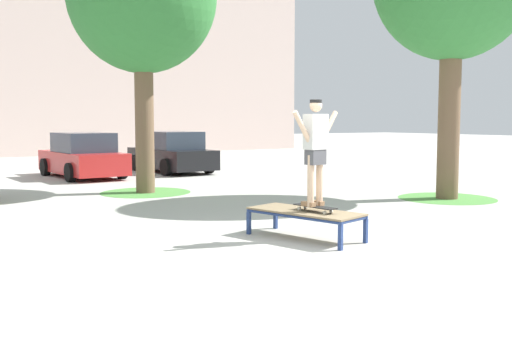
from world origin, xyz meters
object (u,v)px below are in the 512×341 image
skateboard (315,207)px  car_black (172,153)px  skater (315,145)px  skate_box (305,213)px  car_red (83,157)px

skateboard → car_black: car_black is taller
skater → car_black: (3.11, 12.62, -0.84)m
skater → car_black: skater is taller
skate_box → car_black: car_black is taller
car_red → skateboard: bearing=-88.8°
skate_box → skateboard: skateboard is taller
skate_box → car_red: (-0.20, 12.16, 0.28)m
skater → car_red: size_ratio=0.39×
skateboard → car_black: 13.00m
skate_box → car_red: 12.17m
skater → skateboard: bearing=-81.5°
car_black → skater: bearing=-103.9°
skate_box → skateboard: 0.23m
skate_box → car_black: 12.83m
skateboard → skater: 0.99m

